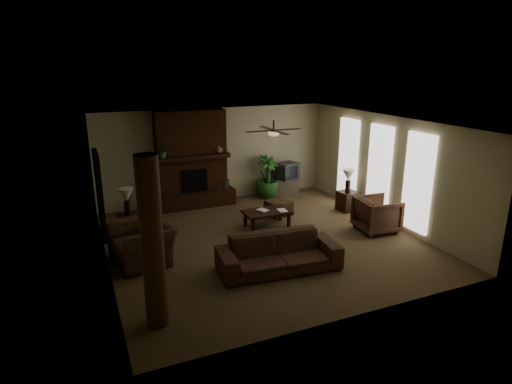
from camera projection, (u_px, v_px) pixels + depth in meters
name	position (u px, v px, depth m)	size (l,w,h in m)	color
room_shell	(263.00, 184.00, 9.82)	(7.00, 7.00, 7.00)	brown
fireplace	(192.00, 167.00, 12.42)	(2.40, 0.70, 2.80)	#412211
windows	(379.00, 170.00, 11.32)	(0.08, 3.65, 2.35)	white
log_column	(152.00, 244.00, 6.59)	(0.36, 0.36, 2.80)	#573215
doorway	(100.00, 195.00, 10.20)	(0.10, 1.00, 2.10)	black
ceiling_fan	(274.00, 132.00, 9.91)	(1.35, 1.35, 0.37)	black
sofa	(279.00, 247.00, 8.68)	(2.47, 0.72, 0.97)	#4C3120
armchair_left	(142.00, 237.00, 9.00)	(1.29, 0.84, 1.13)	#4C3120
armchair_right	(377.00, 213.00, 10.68)	(0.93, 0.87, 0.95)	#4C3120
coffee_table	(267.00, 213.00, 11.00)	(1.20, 0.70, 0.43)	black
ottoman	(279.00, 208.00, 11.92)	(0.60, 0.60, 0.40)	#4C3120
tv_stand	(285.00, 187.00, 13.76)	(0.85, 0.50, 0.50)	silver
tv	(287.00, 171.00, 13.63)	(0.76, 0.67, 0.52)	#333335
floor_vase	(223.00, 188.00, 12.92)	(0.34, 0.34, 0.77)	#2E2319
floor_plant	(267.00, 186.00, 13.41)	(0.73, 1.31, 0.73)	#295722
side_table_left	(129.00, 226.00, 10.40)	(0.50, 0.50, 0.55)	black
lamp_left	(127.00, 197.00, 10.24)	(0.45, 0.45, 0.65)	black
side_table_right	(348.00, 201.00, 12.26)	(0.50, 0.50, 0.55)	black
lamp_right	(349.00, 177.00, 12.02)	(0.36, 0.36, 0.65)	black
mantel_plant	(162.00, 152.00, 11.70)	(0.38, 0.42, 0.33)	#295722
mantel_vase	(219.00, 149.00, 12.37)	(0.22, 0.23, 0.22)	#93513A
book_a	(260.00, 206.00, 10.88)	(0.22, 0.03, 0.29)	#999999
book_b	(278.00, 206.00, 10.91)	(0.21, 0.02, 0.29)	#999999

